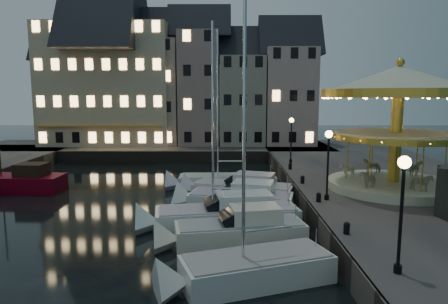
{
  "coord_description": "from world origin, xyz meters",
  "views": [
    {
      "loc": [
        1.16,
        -22.33,
        7.48
      ],
      "look_at": [
        1.0,
        8.0,
        3.2
      ],
      "focal_mm": 32.0,
      "sensor_mm": 36.0,
      "label": 1
    }
  ],
  "objects_px": {
    "streetlamp_b": "(328,155)",
    "bollard_b": "(319,197)",
    "bollard_a": "(347,227)",
    "bollard_d": "(290,166)",
    "motorboat_f": "(220,183)",
    "carousel": "(398,104)",
    "bollard_c": "(302,179)",
    "red_fishing_boat": "(16,183)",
    "streetlamp_a": "(402,198)",
    "motorboat_a": "(244,271)",
    "motorboat_d": "(235,200)",
    "motorboat_e": "(237,190)",
    "streetlamp_c": "(291,134)",
    "motorboat_b": "(232,233)",
    "motorboat_c": "(220,216)"
  },
  "relations": [
    {
      "from": "bollard_c",
      "to": "red_fishing_boat",
      "type": "bearing_deg",
      "value": 172.78
    },
    {
      "from": "red_fishing_boat",
      "to": "bollard_c",
      "type": "bearing_deg",
      "value": -7.22
    },
    {
      "from": "bollard_b",
      "to": "streetlamp_b",
      "type": "bearing_deg",
      "value": 39.81
    },
    {
      "from": "motorboat_e",
      "to": "carousel",
      "type": "xyz_separation_m",
      "value": [
        10.35,
        -2.44,
        6.3
      ]
    },
    {
      "from": "streetlamp_b",
      "to": "motorboat_c",
      "type": "relative_size",
      "value": 0.34
    },
    {
      "from": "streetlamp_a",
      "to": "red_fishing_boat",
      "type": "distance_m",
      "value": 28.6
    },
    {
      "from": "motorboat_c",
      "to": "motorboat_e",
      "type": "bearing_deg",
      "value": 79.86
    },
    {
      "from": "streetlamp_a",
      "to": "motorboat_a",
      "type": "height_order",
      "value": "motorboat_a"
    },
    {
      "from": "bollard_d",
      "to": "motorboat_a",
      "type": "bearing_deg",
      "value": -104.54
    },
    {
      "from": "bollard_c",
      "to": "bollard_d",
      "type": "relative_size",
      "value": 1.0
    },
    {
      "from": "motorboat_a",
      "to": "red_fishing_boat",
      "type": "distance_m",
      "value": 23.19
    },
    {
      "from": "bollard_a",
      "to": "bollard_d",
      "type": "xyz_separation_m",
      "value": [
        0.0,
        16.0,
        0.0
      ]
    },
    {
      "from": "motorboat_f",
      "to": "carousel",
      "type": "relative_size",
      "value": 1.2
    },
    {
      "from": "streetlamp_b",
      "to": "bollard_b",
      "type": "distance_m",
      "value": 2.54
    },
    {
      "from": "bollard_b",
      "to": "motorboat_b",
      "type": "xyz_separation_m",
      "value": [
        -5.13,
        -3.47,
        -0.96
      ]
    },
    {
      "from": "motorboat_e",
      "to": "carousel",
      "type": "height_order",
      "value": "carousel"
    },
    {
      "from": "bollard_c",
      "to": "motorboat_f",
      "type": "height_order",
      "value": "motorboat_f"
    },
    {
      "from": "bollard_d",
      "to": "motorboat_e",
      "type": "distance_m",
      "value": 6.7
    },
    {
      "from": "motorboat_b",
      "to": "red_fishing_boat",
      "type": "xyz_separation_m",
      "value": [
        -16.82,
        11.25,
        0.06
      ]
    },
    {
      "from": "motorboat_a",
      "to": "motorboat_c",
      "type": "xyz_separation_m",
      "value": [
        -1.03,
        7.03,
        0.14
      ]
    },
    {
      "from": "bollard_c",
      "to": "motorboat_b",
      "type": "height_order",
      "value": "motorboat_b"
    },
    {
      "from": "bollard_c",
      "to": "motorboat_f",
      "type": "relative_size",
      "value": 0.05
    },
    {
      "from": "bollard_a",
      "to": "bollard_b",
      "type": "distance_m",
      "value": 5.5
    },
    {
      "from": "bollard_d",
      "to": "streetlamp_a",
      "type": "bearing_deg",
      "value": -88.28
    },
    {
      "from": "motorboat_a",
      "to": "bollard_c",
      "type": "bearing_deg",
      "value": 69.64
    },
    {
      "from": "bollard_c",
      "to": "motorboat_d",
      "type": "xyz_separation_m",
      "value": [
        -4.87,
        -2.14,
        -0.96
      ]
    },
    {
      "from": "streetlamp_a",
      "to": "bollard_a",
      "type": "height_order",
      "value": "streetlamp_a"
    },
    {
      "from": "motorboat_a",
      "to": "motorboat_f",
      "type": "height_order",
      "value": "motorboat_a"
    },
    {
      "from": "streetlamp_a",
      "to": "carousel",
      "type": "distance_m",
      "value": 14.09
    },
    {
      "from": "motorboat_b",
      "to": "motorboat_d",
      "type": "xyz_separation_m",
      "value": [
        0.26,
        6.34,
        0.0
      ]
    },
    {
      "from": "streetlamp_a",
      "to": "red_fishing_boat",
      "type": "xyz_separation_m",
      "value": [
        -22.55,
        17.28,
        -3.32
      ]
    },
    {
      "from": "carousel",
      "to": "red_fishing_boat",
      "type": "bearing_deg",
      "value": 170.79
    },
    {
      "from": "motorboat_f",
      "to": "streetlamp_b",
      "type": "bearing_deg",
      "value": -51.49
    },
    {
      "from": "motorboat_e",
      "to": "carousel",
      "type": "distance_m",
      "value": 12.36
    },
    {
      "from": "bollard_b",
      "to": "bollard_c",
      "type": "xyz_separation_m",
      "value": [
        0.0,
        5.0,
        0.0
      ]
    },
    {
      "from": "motorboat_a",
      "to": "motorboat_c",
      "type": "height_order",
      "value": "motorboat_c"
    },
    {
      "from": "motorboat_a",
      "to": "motorboat_d",
      "type": "height_order",
      "value": "motorboat_a"
    },
    {
      "from": "streetlamp_b",
      "to": "red_fishing_boat",
      "type": "distance_m",
      "value": 23.93
    },
    {
      "from": "streetlamp_b",
      "to": "motorboat_c",
      "type": "height_order",
      "value": "motorboat_c"
    },
    {
      "from": "streetlamp_a",
      "to": "motorboat_d",
      "type": "distance_m",
      "value": 13.94
    },
    {
      "from": "streetlamp_c",
      "to": "bollard_b",
      "type": "xyz_separation_m",
      "value": [
        -0.6,
        -14.0,
        -2.41
      ]
    },
    {
      "from": "motorboat_e",
      "to": "streetlamp_b",
      "type": "bearing_deg",
      "value": -45.12
    },
    {
      "from": "streetlamp_a",
      "to": "motorboat_c",
      "type": "height_order",
      "value": "motorboat_c"
    },
    {
      "from": "bollard_a",
      "to": "bollard_c",
      "type": "relative_size",
      "value": 1.0
    },
    {
      "from": "motorboat_b",
      "to": "motorboat_f",
      "type": "height_order",
      "value": "motorboat_f"
    },
    {
      "from": "bollard_c",
      "to": "motorboat_b",
      "type": "relative_size",
      "value": 0.07
    },
    {
      "from": "streetlamp_b",
      "to": "bollard_a",
      "type": "relative_size",
      "value": 7.32
    },
    {
      "from": "bollard_b",
      "to": "motorboat_a",
      "type": "height_order",
      "value": "motorboat_a"
    },
    {
      "from": "bollard_c",
      "to": "streetlamp_a",
      "type": "bearing_deg",
      "value": -87.63
    },
    {
      "from": "motorboat_a",
      "to": "motorboat_d",
      "type": "bearing_deg",
      "value": 90.76
    }
  ]
}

